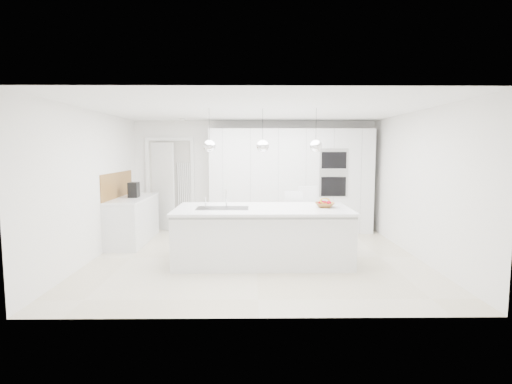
{
  "coord_description": "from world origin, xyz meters",
  "views": [
    {
      "loc": [
        -0.08,
        -6.71,
        1.84
      ],
      "look_at": [
        0.0,
        0.3,
        1.1
      ],
      "focal_mm": 28.0,
      "sensor_mm": 36.0,
      "label": 1
    }
  ],
  "objects_px": {
    "island_base": "(263,237)",
    "espresso_machine": "(134,190)",
    "fruit_bowl": "(325,205)",
    "bar_stool_right": "(308,218)",
    "bar_stool_left": "(294,221)"
  },
  "relations": [
    {
      "from": "bar_stool_left",
      "to": "bar_stool_right",
      "type": "bearing_deg",
      "value": 42.55
    },
    {
      "from": "espresso_machine",
      "to": "bar_stool_right",
      "type": "height_order",
      "value": "espresso_machine"
    },
    {
      "from": "bar_stool_left",
      "to": "bar_stool_right",
      "type": "relative_size",
      "value": 0.93
    },
    {
      "from": "espresso_machine",
      "to": "fruit_bowl",
      "type": "bearing_deg",
      "value": -24.74
    },
    {
      "from": "island_base",
      "to": "bar_stool_right",
      "type": "relative_size",
      "value": 2.44
    },
    {
      "from": "island_base",
      "to": "espresso_machine",
      "type": "relative_size",
      "value": 9.36
    },
    {
      "from": "fruit_bowl",
      "to": "bar_stool_left",
      "type": "bearing_deg",
      "value": 120.18
    },
    {
      "from": "espresso_machine",
      "to": "bar_stool_left",
      "type": "xyz_separation_m",
      "value": [
        3.14,
        -0.73,
        -0.52
      ]
    },
    {
      "from": "bar_stool_right",
      "to": "island_base",
      "type": "bearing_deg",
      "value": -132.89
    },
    {
      "from": "island_base",
      "to": "bar_stool_left",
      "type": "distance_m",
      "value": 1.01
    },
    {
      "from": "fruit_bowl",
      "to": "island_base",
      "type": "bearing_deg",
      "value": -175.51
    },
    {
      "from": "fruit_bowl",
      "to": "espresso_machine",
      "type": "relative_size",
      "value": 1.09
    },
    {
      "from": "island_base",
      "to": "fruit_bowl",
      "type": "distance_m",
      "value": 1.15
    },
    {
      "from": "fruit_bowl",
      "to": "bar_stool_left",
      "type": "relative_size",
      "value": 0.31
    },
    {
      "from": "bar_stool_right",
      "to": "espresso_machine",
      "type": "bearing_deg",
      "value": 170.26
    }
  ]
}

